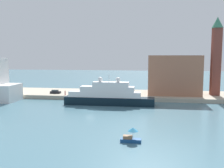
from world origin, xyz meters
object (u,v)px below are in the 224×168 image
small_motorboat (131,136)px  parked_car (55,92)px  bell_tower (216,54)px  large_yacht (108,96)px  person_figure (65,93)px  mooring_bollard (112,96)px  harbor_building (173,75)px

small_motorboat → parked_car: size_ratio=0.99×
small_motorboat → bell_tower: 60.91m
large_yacht → person_figure: bearing=152.4°
large_yacht → mooring_bollard: large_yacht is taller
harbor_building → person_figure: (-40.24, -10.08, -6.59)m
small_motorboat → bell_tower: (27.51, 52.05, 15.63)m
large_yacht → parked_car: (-22.79, 12.71, -1.05)m
large_yacht → bell_tower: bell_tower is taller
small_motorboat → person_figure: (-27.73, 43.89, 1.04)m
harbor_building → mooring_bollard: bearing=-154.1°
small_motorboat → mooring_bollard: 44.23m
harbor_building → bell_tower: 17.12m
small_motorboat → person_figure: bearing=122.3°
parked_car → mooring_bollard: parked_car is taller
small_motorboat → mooring_bollard: (-9.94, 43.09, 0.55)m
small_motorboat → parked_car: (-32.85, 47.35, 0.83)m
mooring_bollard → harbor_building: bearing=25.9°
small_motorboat → mooring_bollard: small_motorboat is taller
harbor_building → bell_tower: (15.01, -1.92, 8.01)m
small_motorboat → parked_car: small_motorboat is taller
harbor_building → person_figure: bearing=-165.9°
parked_car → mooring_bollard: bearing=-10.5°
large_yacht → small_motorboat: 36.12m
bell_tower → parked_car: size_ratio=7.24×
parked_car → mooring_bollard: (22.91, -4.26, -0.28)m
bell_tower → person_figure: 57.72m
small_motorboat → parked_car: bearing=124.8°
large_yacht → bell_tower: size_ratio=1.02×
large_yacht → small_motorboat: bearing=-73.8°
large_yacht → parked_car: 26.12m
harbor_building → parked_car: 46.34m
mooring_bollard → small_motorboat: bearing=-77.0°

